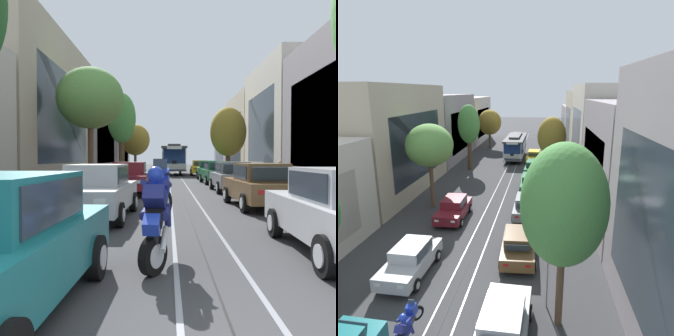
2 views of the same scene
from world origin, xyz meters
TOP-DOWN VIEW (x-y plane):
  - ground_plane at (0.00, 23.65)m, footprint 160.00×160.00m
  - trolley_track_rails at (0.00, 27.57)m, footprint 1.14×67.13m
  - building_facade_left at (-10.01, 28.57)m, footprint 5.99×58.83m
  - building_facade_right at (9.80, 26.17)m, footprint 5.86×58.83m
  - parked_car_silver_second_left at (-2.73, 7.69)m, footprint 2.09×4.40m
  - parked_car_maroon_mid_left at (-2.55, 14.67)m, footprint 2.03×4.37m
  - parked_car_brown_second_right at (2.63, 9.94)m, footprint 2.12×4.41m
  - parked_car_grey_mid_right at (2.72, 15.88)m, footprint 2.02×4.37m
  - parked_car_green_fourth_right at (2.73, 21.87)m, footprint 2.12×4.41m
  - parked_car_green_fifth_right at (2.81, 27.79)m, footprint 2.14×4.42m
  - parked_car_yellow_sixth_right at (2.66, 33.80)m, footprint 2.12×4.41m
  - street_tree_kerb_left_second at (-4.93, 16.73)m, footprint 3.66×3.79m
  - street_tree_kerb_left_mid at (-4.84, 28.95)m, footprint 2.57×2.18m
  - street_tree_kerb_left_fourth at (-4.94, 43.16)m, footprint 3.78×3.55m
  - street_tree_kerb_right_second at (4.76, 28.93)m, footprint 3.24×2.92m
  - cable_car_trolley at (-0.00, 36.25)m, footprint 2.63×9.15m
  - motorcycle_with_rider at (-0.84, 3.10)m, footprint 0.54×1.87m
  - pedestrian_on_right_pavement at (6.34, 19.27)m, footprint 0.55×0.42m

SIDE VIEW (x-z plane):
  - ground_plane at x=0.00m, z-range 0.00..0.00m
  - trolley_track_rails at x=0.00m, z-range 0.00..0.01m
  - parked_car_silver_second_left at x=-2.73m, z-range 0.01..1.59m
  - parked_car_maroon_mid_left at x=-2.55m, z-range 0.01..1.59m
  - parked_car_brown_second_right at x=2.63m, z-range 0.01..1.59m
  - parked_car_grey_mid_right at x=2.72m, z-range 0.01..1.59m
  - parked_car_green_fourth_right at x=2.73m, z-range 0.01..1.59m
  - parked_car_green_fifth_right at x=2.81m, z-range 0.01..1.59m
  - parked_car_yellow_sixth_right at x=2.66m, z-range 0.01..1.59m
  - pedestrian_on_right_pavement at x=6.34m, z-range 0.10..1.72m
  - motorcycle_with_rider at x=-0.84m, z-range 0.04..1.79m
  - cable_car_trolley at x=0.00m, z-range 0.02..3.30m
  - street_tree_kerb_right_second at x=4.76m, z-range 0.95..7.33m
  - street_tree_kerb_left_fourth at x=-4.94m, z-range 1.07..7.33m
  - building_facade_left at x=-10.01m, z-range -0.64..9.10m
  - building_facade_right at x=9.80m, z-range -0.60..9.64m
  - street_tree_kerb_left_second at x=-4.93m, z-range 1.67..8.43m
  - street_tree_kerb_left_mid at x=-4.84m, z-range 1.44..9.11m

